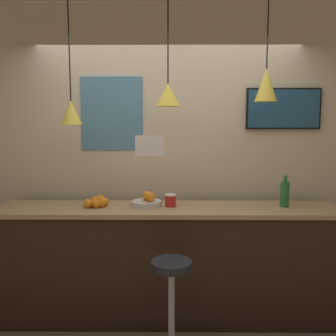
% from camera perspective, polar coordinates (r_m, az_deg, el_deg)
% --- Properties ---
extents(back_wall, '(8.00, 0.06, 2.90)m').
position_cam_1_polar(back_wall, '(3.67, 0.05, 1.89)').
color(back_wall, beige).
rests_on(back_wall, ground_plane).
extents(service_counter, '(3.08, 0.58, 1.03)m').
position_cam_1_polar(service_counter, '(3.49, -0.00, -14.18)').
color(service_counter, black).
rests_on(service_counter, ground_plane).
extents(bar_stool, '(0.36, 0.36, 0.75)m').
position_cam_1_polar(bar_stool, '(2.97, 0.53, -18.80)').
color(bar_stool, '#B7B7BC').
rests_on(bar_stool, ground_plane).
extents(fruit_bowl, '(0.27, 0.27, 0.14)m').
position_cam_1_polar(fruit_bowl, '(3.36, -3.25, -5.10)').
color(fruit_bowl, beige).
rests_on(fruit_bowl, service_counter).
extents(orange_pile, '(0.21, 0.25, 0.09)m').
position_cam_1_polar(orange_pile, '(3.42, -10.77, -5.11)').
color(orange_pile, orange).
rests_on(orange_pile, service_counter).
extents(juice_bottle, '(0.08, 0.08, 0.28)m').
position_cam_1_polar(juice_bottle, '(3.49, 17.36, -3.74)').
color(juice_bottle, '#286B33').
rests_on(juice_bottle, service_counter).
extents(spread_jar, '(0.10, 0.10, 0.11)m').
position_cam_1_polar(spread_jar, '(3.35, 0.40, -4.95)').
color(spread_jar, red).
rests_on(spread_jar, service_counter).
extents(pendant_lamp_left, '(0.18, 0.18, 1.04)m').
position_cam_1_polar(pendant_lamp_left, '(3.36, -14.54, 8.31)').
color(pendant_lamp_left, black).
extents(pendant_lamp_middle, '(0.21, 0.21, 0.89)m').
position_cam_1_polar(pendant_lamp_middle, '(3.26, -0.00, 11.14)').
color(pendant_lamp_middle, black).
extents(pendant_lamp_right, '(0.19, 0.19, 0.85)m').
position_cam_1_polar(pendant_lamp_right, '(3.36, 14.72, 12.16)').
color(pendant_lamp_right, black).
extents(mounted_tv, '(0.70, 0.04, 0.39)m').
position_cam_1_polar(mounted_tv, '(3.76, 17.17, 8.63)').
color(mounted_tv, black).
extents(hanging_menu_board, '(0.24, 0.01, 0.17)m').
position_cam_1_polar(hanging_menu_board, '(3.06, -2.78, 3.40)').
color(hanging_menu_board, white).
extents(wall_poster, '(0.59, 0.01, 0.70)m').
position_cam_1_polar(wall_poster, '(3.66, -8.56, 8.19)').
color(wall_poster, teal).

